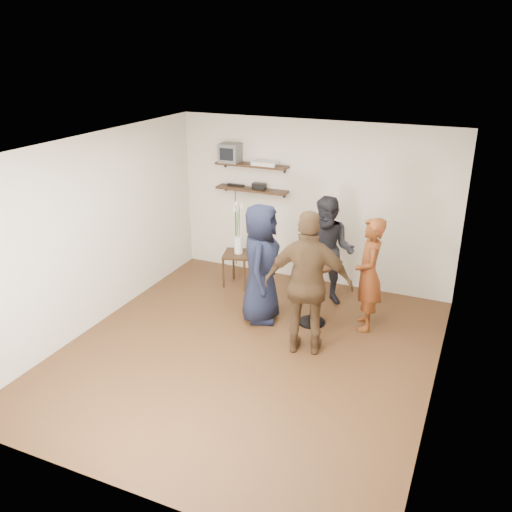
{
  "coord_description": "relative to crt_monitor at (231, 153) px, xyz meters",
  "views": [
    {
      "loc": [
        2.48,
        -5.39,
        3.7
      ],
      "look_at": [
        -0.06,
        0.4,
        1.17
      ],
      "focal_mm": 38.0,
      "sensor_mm": 36.0,
      "label": 1
    }
  ],
  "objects": [
    {
      "name": "dvd_deck",
      "position": [
        0.61,
        0.0,
        -0.12
      ],
      "size": [
        0.4,
        0.24,
        0.06
      ],
      "primitive_type": "cube",
      "color": "silver",
      "rests_on": "shelf_upper"
    },
    {
      "name": "room",
      "position": [
        1.37,
        -2.38,
        -0.72
      ],
      "size": [
        4.58,
        5.08,
        2.68
      ],
      "color": "#482A17",
      "rests_on": "ground"
    },
    {
      "name": "drinks_table",
      "position": [
        1.87,
        -1.31,
        -1.45
      ],
      "size": [
        0.49,
        0.49,
        0.89
      ],
      "color": "black",
      "rests_on": "room"
    },
    {
      "name": "crt_monitor",
      "position": [
        0.0,
        0.0,
        0.0
      ],
      "size": [
        0.32,
        0.3,
        0.3
      ],
      "primitive_type": "cube",
      "color": "#59595B",
      "rests_on": "shelf_upper"
    },
    {
      "name": "vase_lilies",
      "position": [
        0.39,
        -0.57,
        -1.18
      ],
      "size": [
        0.19,
        0.19,
        0.91
      ],
      "rotation": [
        0.0,
        0.0,
        0.27
      ],
      "color": "white",
      "rests_on": "side_table"
    },
    {
      "name": "wine_glass_br",
      "position": [
        1.9,
        -1.28,
        -1.0
      ],
      "size": [
        0.06,
        0.06,
        0.19
      ],
      "color": "silver",
      "rests_on": "drinks_table"
    },
    {
      "name": "person_plaid",
      "position": [
        2.58,
        -1.11,
        -1.23
      ],
      "size": [
        0.52,
        0.66,
        1.57
      ],
      "primitive_type": "imported",
      "rotation": [
        0.0,
        0.0,
        -1.29
      ],
      "color": "red",
      "rests_on": "room"
    },
    {
      "name": "person_navy",
      "position": [
        1.16,
        -1.47,
        -1.17
      ],
      "size": [
        0.71,
        0.92,
        1.69
      ],
      "primitive_type": "imported",
      "rotation": [
        0.0,
        0.0,
        1.79
      ],
      "color": "black",
      "rests_on": "room"
    },
    {
      "name": "wine_glass_bl",
      "position": [
        1.86,
        -1.25,
        -1.0
      ],
      "size": [
        0.06,
        0.06,
        0.19
      ],
      "color": "silver",
      "rests_on": "drinks_table"
    },
    {
      "name": "wine_glass_fl",
      "position": [
        1.81,
        -1.33,
        -0.98
      ],
      "size": [
        0.07,
        0.07,
        0.21
      ],
      "color": "silver",
      "rests_on": "drinks_table"
    },
    {
      "name": "power_strip",
      "position": [
        0.06,
        0.05,
        -0.54
      ],
      "size": [
        0.3,
        0.05,
        0.03
      ],
      "primitive_type": "cube",
      "color": "black",
      "rests_on": "shelf_lower"
    },
    {
      "name": "shelf_upper",
      "position": [
        0.37,
        0.0,
        -0.17
      ],
      "size": [
        1.2,
        0.25,
        0.04
      ],
      "primitive_type": "cube",
      "color": "black",
      "rests_on": "room"
    },
    {
      "name": "person_dark",
      "position": [
        1.85,
        -0.58,
        -1.2
      ],
      "size": [
        0.81,
        0.64,
        1.63
      ],
      "primitive_type": "imported",
      "rotation": [
        0.0,
        0.0,
        0.03
      ],
      "color": "black",
      "rests_on": "room"
    },
    {
      "name": "shelf_lower",
      "position": [
        0.37,
        0.0,
        -0.57
      ],
      "size": [
        1.2,
        0.25,
        0.04
      ],
      "primitive_type": "cube",
      "color": "black",
      "rests_on": "room"
    },
    {
      "name": "radio",
      "position": [
        0.5,
        0.0,
        -0.5
      ],
      "size": [
        0.22,
        0.1,
        0.1
      ],
      "primitive_type": "cube",
      "color": "black",
      "rests_on": "shelf_lower"
    },
    {
      "name": "person_brown",
      "position": [
        2.03,
        -2.02,
        -1.09
      ],
      "size": [
        1.16,
        0.67,
        1.86
      ],
      "primitive_type": "imported",
      "rotation": [
        0.0,
        0.0,
        3.36
      ],
      "color": "#4B3520",
      "rests_on": "room"
    },
    {
      "name": "side_table",
      "position": [
        0.39,
        -0.57,
        -1.56
      ],
      "size": [
        0.57,
        0.57,
        0.55
      ],
      "rotation": [
        0.0,
        0.0,
        0.27
      ],
      "color": "black",
      "rests_on": "room"
    },
    {
      "name": "wine_glass_fr",
      "position": [
        1.94,
        -1.33,
        -0.97
      ],
      "size": [
        0.07,
        0.07,
        0.22
      ],
      "color": "silver",
      "rests_on": "drinks_table"
    }
  ]
}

